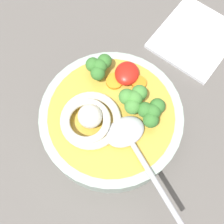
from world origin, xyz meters
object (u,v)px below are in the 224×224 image
object	(u,v)px
folded_napkin	(195,38)
soup_spoon	(130,140)
soup_bowl	(112,118)
noodle_pile	(89,119)

from	to	relation	value
folded_napkin	soup_spoon	bearing A→B (deg)	-15.34
soup_spoon	folded_napkin	distance (cm)	26.31
soup_bowl	noodle_pile	xyz separation A→B (cm)	(2.48, -2.75, 4.13)
soup_bowl	noodle_pile	size ratio (longest dim) A/B	2.19
noodle_pile	soup_spoon	distance (cm)	6.64
folded_napkin	soup_bowl	bearing A→B (deg)	-26.68
soup_bowl	folded_napkin	bearing A→B (deg)	153.32
noodle_pile	soup_spoon	size ratio (longest dim) A/B	0.69
noodle_pile	folded_napkin	xyz separation A→B (cm)	(-23.39, 13.26, -6.80)
soup_bowl	folded_napkin	xyz separation A→B (cm)	(-20.91, 10.51, -2.66)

